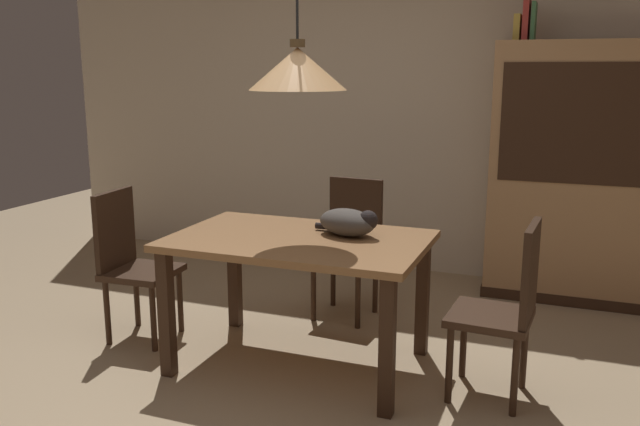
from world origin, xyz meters
The scene contains 12 objects.
ground centered at (0.00, 0.00, 0.00)m, with size 10.00×10.00×0.00m, color tan.
back_wall centered at (0.00, 2.65, 1.45)m, with size 6.40×0.10×2.90m, color beige.
dining_table centered at (-0.08, 0.56, 0.65)m, with size 1.40×0.90×0.75m.
chair_left_side centered at (-1.21, 0.56, 0.51)m, with size 0.42×0.42×0.93m.
chair_far_back centered at (-0.08, 1.44, 0.51)m, with size 0.43×0.43×0.93m.
chair_right_side centered at (1.05, 0.56, 0.51)m, with size 0.42×0.42×0.93m.
cat_sleeping centered at (0.16, 0.70, 0.83)m, with size 0.40×0.31×0.16m.
pendant_lamp centered at (-0.08, 0.56, 1.66)m, with size 0.52×0.52×1.30m.
hutch_bookcase centered at (1.29, 2.32, 0.89)m, with size 1.12×0.45×1.85m.
book_yellow_short centered at (0.86, 2.32, 1.94)m, with size 0.04×0.20×0.18m, color gold.
book_red_tall centered at (0.92, 2.32, 1.99)m, with size 0.04×0.22×0.28m, color #B73833.
book_green_slim centered at (0.97, 2.32, 1.98)m, with size 0.03×0.20×0.26m, color #427A4C.
Camera 1 is at (1.30, -2.72, 1.67)m, focal length 37.38 mm.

